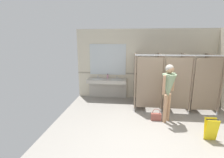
# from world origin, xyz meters

# --- Properties ---
(ground_plane) EXTENTS (5.83, 6.30, 0.10)m
(ground_plane) POSITION_xyz_m (0.00, 0.00, -0.05)
(ground_plane) COLOR gray
(wall_back) EXTENTS (5.83, 0.12, 2.85)m
(wall_back) POSITION_xyz_m (0.00, 2.91, 1.42)
(wall_back) COLOR beige
(wall_back) RESTS_ON ground_plane
(wall_back_tile_band) EXTENTS (5.83, 0.01, 0.06)m
(wall_back_tile_band) POSITION_xyz_m (0.00, 2.85, 1.05)
(wall_back_tile_band) COLOR #9E937F
(wall_back_tile_band) RESTS_ON wall_back
(vanity_counter) EXTENTS (1.60, 0.53, 0.96)m
(vanity_counter) POSITION_xyz_m (-1.63, 2.65, 0.61)
(vanity_counter) COLOR #B2ADA3
(vanity_counter) RESTS_ON ground_plane
(mirror_panel) EXTENTS (1.50, 0.02, 1.26)m
(mirror_panel) POSITION_xyz_m (-1.63, 2.84, 1.62)
(mirror_panel) COLOR silver
(mirror_panel) RESTS_ON wall_back
(bathroom_stalls) EXTENTS (2.76, 1.45, 1.96)m
(bathroom_stalls) POSITION_xyz_m (0.84, 1.91, 1.03)
(bathroom_stalls) COLOR #84705B
(bathroom_stalls) RESTS_ON ground_plane
(person_standing) EXTENTS (0.56, 0.56, 1.73)m
(person_standing) POSITION_xyz_m (0.42, 0.81, 1.10)
(person_standing) COLOR tan
(person_standing) RESTS_ON ground_plane
(handbag) EXTENTS (0.30, 0.11, 0.37)m
(handbag) POSITION_xyz_m (0.14, 0.84, 0.12)
(handbag) COLOR #934C42
(handbag) RESTS_ON ground_plane
(soap_dispenser) EXTENTS (0.07, 0.07, 0.20)m
(soap_dispenser) POSITION_xyz_m (-1.62, 2.72, 0.93)
(soap_dispenser) COLOR #D899B2
(soap_dispenser) RESTS_ON vanity_counter
(wet_floor_sign) EXTENTS (0.28, 0.19, 0.55)m
(wet_floor_sign) POSITION_xyz_m (1.30, -0.07, 0.29)
(wet_floor_sign) COLOR yellow
(wet_floor_sign) RESTS_ON ground_plane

